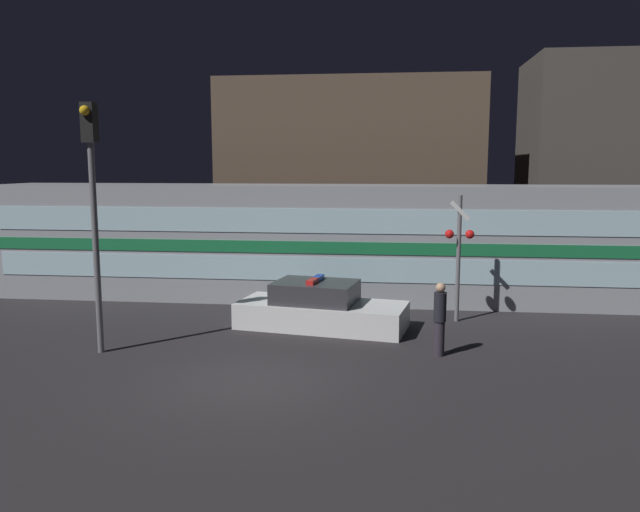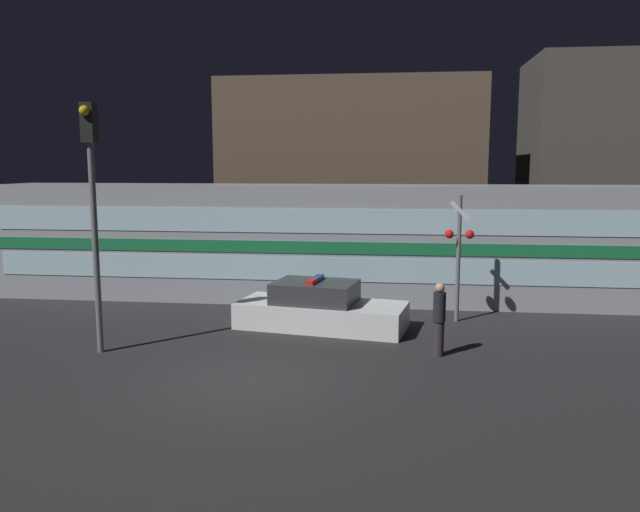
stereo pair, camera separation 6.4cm
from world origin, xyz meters
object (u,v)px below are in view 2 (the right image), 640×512
(train, at_px, (319,242))
(pedestrian, at_px, (439,319))
(police_car, at_px, (320,309))
(crossing_signal_near, at_px, (459,249))
(traffic_light_corner, at_px, (92,191))

(train, bearing_deg, pedestrian, -59.73)
(police_car, distance_m, pedestrian, 3.82)
(police_car, height_order, crossing_signal_near, crossing_signal_near)
(crossing_signal_near, bearing_deg, police_car, -163.61)
(police_car, relative_size, traffic_light_corner, 0.83)
(train, xyz_separation_m, traffic_light_corner, (-4.43, -6.84, 1.95))
(train, xyz_separation_m, pedestrian, (3.60, -6.16, -1.00))
(train, distance_m, crossing_signal_near, 5.17)
(police_car, distance_m, traffic_light_corner, 6.63)
(train, relative_size, traffic_light_corner, 3.76)
(crossing_signal_near, distance_m, traffic_light_corner, 9.80)
(police_car, relative_size, crossing_signal_near, 1.34)
(police_car, bearing_deg, traffic_light_corner, -139.57)
(pedestrian, bearing_deg, police_car, 144.07)
(pedestrian, distance_m, traffic_light_corner, 8.57)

